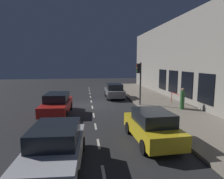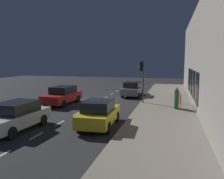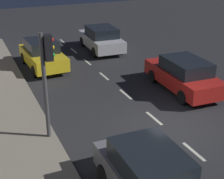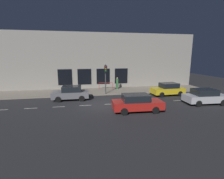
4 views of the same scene
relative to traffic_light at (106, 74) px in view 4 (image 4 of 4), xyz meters
The scene contains 11 objects.
ground_plane 5.08m from the traffic_light, 164.76° to the left, with size 60.00×60.00×0.00m, color #28282B.
sidewalk 3.57m from the traffic_light, 28.11° to the left, with size 4.50×32.00×0.15m.
building_facade 5.00m from the traffic_light, 13.60° to the left, with size 0.65×32.00×8.30m.
lane_centre_line 4.95m from the traffic_light, behind, with size 0.12×27.20×0.01m.
traffic_light is the anchor object (origin of this frame).
parked_car_0 11.41m from the traffic_light, 121.36° to the right, with size 2.16×4.40×1.58m.
parked_car_1 8.14m from the traffic_light, 101.11° to the right, with size 2.00×4.14×1.58m.
parked_car_2 7.34m from the traffic_light, 165.21° to the right, with size 2.08×4.57×1.58m.
parked_car_3 4.93m from the traffic_light, 110.15° to the left, with size 1.95×4.09×1.58m.
pedestrian_0 4.09m from the traffic_light, 36.04° to the right, with size 0.41×0.41×1.71m.
red_railing 3.83m from the traffic_light, ahead, with size 0.05×2.04×0.97m.
Camera 4 is at (-16.64, 1.97, 4.97)m, focal length 26.95 mm.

